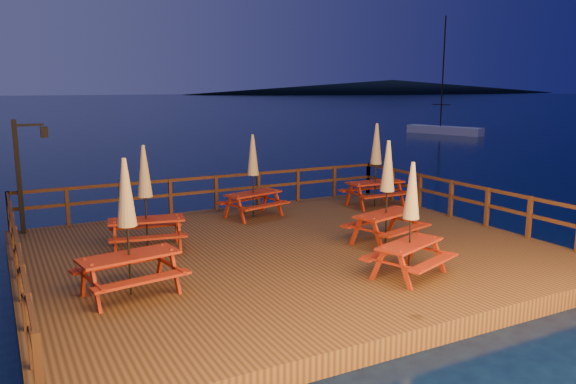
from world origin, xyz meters
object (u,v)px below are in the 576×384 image
Objects in this scene: picnic_table_0 at (253,175)px; picnic_table_2 at (411,218)px; sailboat at (444,130)px; picnic_table_1 at (127,225)px; lamp_post at (24,166)px.

picnic_table_0 is 1.04× the size of picnic_table_2.
sailboat is 43.06m from picnic_table_1.
sailboat is at bearing 30.16° from picnic_table_1.
lamp_post is at bearing 154.46° from picnic_table_0.
picnic_table_2 is at bearing -48.31° from lamp_post.
picnic_table_2 is (5.28, -1.62, -0.11)m from picnic_table_1.
picnic_table_1 is at bearing -157.96° from sailboat.
picnic_table_1 reaches higher than picnic_table_0.
lamp_post is 1.22× the size of picnic_table_0.
lamp_post is 0.29× the size of sailboat.
picnic_table_0 is at bearing -10.81° from lamp_post.
picnic_table_1 is 1.09× the size of picnic_table_2.
sailboat reaches higher than picnic_table_2.
picnic_table_2 is (0.63, -6.31, -0.05)m from picnic_table_0.
picnic_table_0 is at bearing -159.06° from sailboat.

